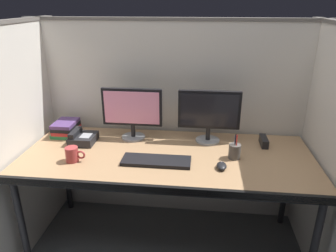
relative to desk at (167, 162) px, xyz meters
The scene contains 13 objects.
cubicle_partition_rear 0.47m from the desk, 90.00° to the left, with size 2.21×0.06×1.57m.
cubicle_partition_left 1.00m from the desk, behind, with size 0.06×1.41×1.57m.
cubicle_partition_right 1.00m from the desk, ahead, with size 0.06×1.41×1.57m.
desk is the anchor object (origin of this frame).
monitor_left 0.46m from the desk, 138.50° to the left, with size 0.43×0.17×0.37m.
monitor_right 0.45m from the desk, 43.04° to the left, with size 0.43×0.17×0.37m.
keyboard_main 0.14m from the desk, 116.61° to the right, with size 0.43×0.15×0.02m, color black.
computer_mouse 0.38m from the desk, 21.81° to the right, with size 0.06×0.10×0.04m.
desk_phone 0.64m from the desk, 168.18° to the left, with size 0.17×0.19×0.09m.
red_stapler 0.70m from the desk, 19.36° to the left, with size 0.04×0.15×0.06m, color black.
coffee_mug 0.60m from the desk, 165.44° to the right, with size 0.13×0.08×0.09m.
book_stack 0.84m from the desk, 162.45° to the left, with size 0.16×0.22×0.11m.
pen_cup 0.44m from the desk, ahead, with size 0.08×0.08×0.17m.
Camera 1 is at (0.21, -1.53, 1.68)m, focal length 33.50 mm.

